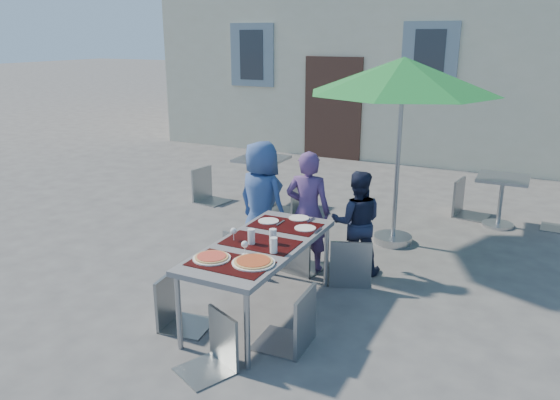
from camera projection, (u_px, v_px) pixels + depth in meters
The scene contains 21 objects.
ground at pixel (239, 338), 4.97m from camera, with size 90.00×90.00×0.00m, color #464649.
dining_table at pixel (260, 248), 5.21m from camera, with size 0.80×1.85×0.76m.
pizza_near_left at pixel (212, 257), 4.80m from camera, with size 0.34×0.34×0.03m.
pizza_near_right at pixel (253, 262), 4.71m from camera, with size 0.38×0.38×0.03m.
glassware at pixel (260, 239), 5.06m from camera, with size 0.55×0.41×0.15m.
place_settings at pixel (291, 222), 5.73m from camera, with size 0.70×0.48×0.01m.
child_0 at pixel (262, 201), 6.57m from camera, with size 0.71×0.46×1.46m, color #324D8B.
child_1 at pixel (308, 212), 6.23m from camera, with size 0.52×0.34×1.42m, color #50366E.
child_2 at pixel (357, 222), 6.19m from camera, with size 0.59×0.34×1.21m, color #1A2039.
chair_0 at pixel (239, 229), 6.29m from camera, with size 0.50×0.50×0.86m.
chair_1 at pixel (299, 223), 6.20m from camera, with size 0.52×0.52×1.02m.
chair_2 at pixel (352, 233), 5.89m from camera, with size 0.58×0.58×1.01m.
chair_3 at pixel (175, 271), 5.04m from camera, with size 0.48×0.48×0.95m.
chair_4 at pixel (294, 284), 4.67m from camera, with size 0.48×0.47×1.03m.
chair_5 at pixel (212, 311), 4.38m from camera, with size 0.53×0.53×0.90m.
patio_umbrella at pixel (403, 77), 6.63m from camera, with size 2.37×2.37×2.39m.
cafe_table_0 at pixel (262, 172), 8.72m from camera, with size 0.73×0.73×0.78m.
bg_chair_l_0 at pixel (206, 165), 8.88m from camera, with size 0.53×0.53×1.05m.
bg_chair_r_0 at pixel (290, 176), 8.34m from camera, with size 0.47×0.47×0.97m.
cafe_table_1 at pixel (502, 193), 7.73m from camera, with size 0.68×0.68×0.73m.
bg_chair_l_1 at pixel (468, 176), 8.16m from camera, with size 0.53×0.53×1.05m.
Camera 1 is at (2.29, -3.77, 2.65)m, focal length 35.00 mm.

